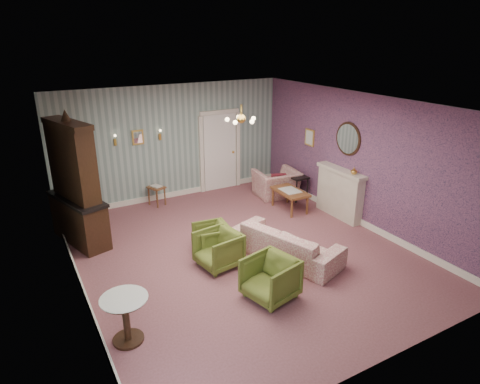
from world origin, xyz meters
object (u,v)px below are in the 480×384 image
olive_chair_a (270,277)px  dresser (74,181)px  olive_chair_b (218,248)px  pedestal_table (126,319)px  sofa_chintz (287,238)px  fireplace (340,193)px  side_table_black (298,188)px  olive_chair_c (212,237)px  coffee_table (290,200)px  wingback_chair (277,179)px

olive_chair_a → dresser: dresser is taller
olive_chair_b → pedestal_table: (-2.03, -1.20, -0.01)m
sofa_chintz → fireplace: bearing=-84.6°
olive_chair_a → dresser: (-2.31, 3.58, 0.95)m
olive_chair_b → side_table_black: olive_chair_b is taller
olive_chair_a → olive_chair_c: bearing=171.6°
coffee_table → sofa_chintz: bearing=-127.2°
olive_chair_b → wingback_chair: (2.94, 2.44, 0.10)m
olive_chair_c → wingback_chair: size_ratio=0.61×
olive_chair_a → coffee_table: size_ratio=0.78×
olive_chair_c → sofa_chintz: sofa_chintz is taller
olive_chair_b → olive_chair_c: (0.11, 0.51, -0.04)m
pedestal_table → olive_chair_b: bearing=30.6°
olive_chair_a → fireplace: size_ratio=0.55×
olive_chair_a → olive_chair_b: size_ratio=1.04×
side_table_black → coffee_table: bearing=-142.4°
olive_chair_a → wingback_chair: (2.66, 3.75, 0.08)m
sofa_chintz → wingback_chair: wingback_chair is taller
olive_chair_a → olive_chair_b: 1.34m
sofa_chintz → wingback_chair: size_ratio=2.01×
olive_chair_c → fireplace: (3.37, 0.13, 0.25)m
coffee_table → side_table_black: (0.58, 0.44, 0.07)m
wingback_chair → dresser: size_ratio=0.40×
wingback_chair → pedestal_table: size_ratio=1.49×
olive_chair_a → side_table_black: size_ratio=1.21×
wingback_chair → fireplace: 1.88m
olive_chair_a → sofa_chintz: size_ratio=0.36×
olive_chair_c → dresser: (-2.14, 1.76, 1.01)m
olive_chair_a → pedestal_table: (-2.31, 0.11, -0.03)m
olive_chair_a → wingback_chair: size_ratio=0.72×
sofa_chintz → coffee_table: size_ratio=2.17×
dresser → coffee_table: (4.72, -0.76, -1.08)m
olive_chair_a → dresser: bearing=-160.7°
olive_chair_c → fireplace: bearing=98.7°
sofa_chintz → side_table_black: size_ratio=3.37×
olive_chair_c → pedestal_table: 2.74m
olive_chair_c → wingback_chair: (2.82, 1.93, 0.14)m
sofa_chintz → fireplace: 2.43m
olive_chair_c → coffee_table: bearing=117.6°
olive_chair_c → dresser: 2.95m
wingback_chair → olive_chair_b: bearing=45.9°
sofa_chintz → side_table_black: bearing=-59.9°
olive_chair_b → wingback_chair: size_ratio=0.69×
sofa_chintz → dresser: dresser is taller
coffee_table → olive_chair_b: bearing=-150.8°
olive_chair_a → dresser: size_ratio=0.29×
fireplace → coffee_table: bearing=132.2°
side_table_black → olive_chair_a: bearing=-132.5°
olive_chair_b → dresser: dresser is taller
olive_chair_a → side_table_black: 4.42m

